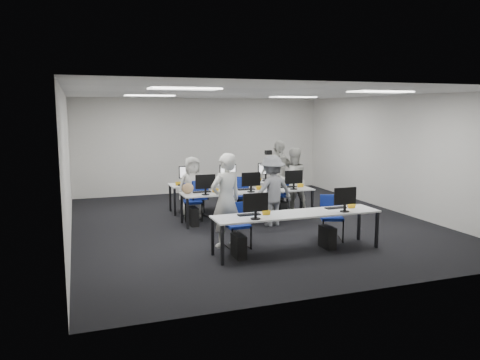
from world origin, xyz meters
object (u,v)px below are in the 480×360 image
object	(u,v)px
student_1	(293,180)
student_2	(193,187)
chair_2	(193,209)
student_3	(278,176)
chair_7	(282,200)
chair_1	(331,226)
chair_6	(236,202)
photographer	(272,191)
chair_3	(240,204)
desk_front	(297,216)
chair_5	(197,205)
desk_mid	(248,193)
chair_4	(283,202)
student_0	(226,200)
chair_0	(238,234)

from	to	relation	value
student_1	student_2	distance (m)	2.58
chair_2	student_3	xyz separation A→B (m)	(2.30, 0.15, 0.66)
chair_7	chair_1	bearing A→B (deg)	-79.35
chair_7	student_2	world-z (taller)	student_2
chair_6	student_2	bearing A→B (deg)	179.26
photographer	chair_3	bearing A→B (deg)	-82.19
desk_front	chair_5	xyz separation A→B (m)	(-1.07, 3.39, -0.38)
desk_mid	chair_2	size ratio (longest dim) A/B	3.68
chair_4	chair_5	size ratio (longest dim) A/B	0.93
chair_1	chair_7	xyz separation A→B (m)	(0.25, 2.98, -0.02)
desk_front	chair_4	xyz separation A→B (m)	(1.20, 3.21, -0.40)
desk_front	chair_4	size ratio (longest dim) A/B	3.66
chair_4	desk_front	bearing A→B (deg)	-91.89
chair_1	chair_5	distance (m)	3.57
desk_front	student_0	distance (m)	1.39
chair_1	desk_mid	bearing A→B (deg)	136.30
chair_2	chair_4	size ratio (longest dim) A/B	0.99
chair_1	chair_4	bearing A→B (deg)	106.62
desk_mid	chair_0	bearing A→B (deg)	-115.78
chair_7	photographer	distance (m)	1.82
chair_4	chair_6	distance (m)	1.24
photographer	chair_4	bearing A→B (deg)	-133.43
student_1	chair_3	bearing A→B (deg)	-0.05
chair_4	chair_5	distance (m)	2.28
student_0	desk_mid	bearing A→B (deg)	-138.00
student_0	chair_7	bearing A→B (deg)	-147.78
desk_front	student_2	world-z (taller)	student_2
student_2	photographer	bearing A→B (deg)	-45.10
chair_1	student_0	world-z (taller)	student_0
student_1	chair_4	bearing A→B (deg)	-26.39
chair_3	photographer	size ratio (longest dim) A/B	0.59
chair_7	student_0	xyz separation A→B (m)	(-2.42, -2.73, 0.64)
chair_6	student_0	world-z (taller)	student_0
chair_2	chair_4	distance (m)	2.43
chair_3	chair_6	size ratio (longest dim) A/B	1.04
chair_5	chair_7	bearing A→B (deg)	-13.31
desk_mid	chair_4	xyz separation A→B (m)	(1.20, 0.61, -0.40)
chair_5	student_2	world-z (taller)	student_2
student_0	chair_6	bearing A→B (deg)	-128.65
chair_5	student_2	xyz separation A→B (m)	(-0.10, -0.01, 0.45)
student_1	photographer	distance (m)	1.51
desk_front	chair_7	distance (m)	3.72
student_2	desk_mid	bearing A→B (deg)	-36.66
chair_7	photographer	world-z (taller)	photographer
chair_6	chair_2	bearing A→B (deg)	-170.10
student_3	student_2	bearing A→B (deg)	169.33
chair_0	student_1	bearing A→B (deg)	44.51
chair_2	photographer	xyz separation A→B (m)	(1.58, -1.13, 0.53)
desk_front	student_2	bearing A→B (deg)	109.02
chair_1	chair_6	xyz separation A→B (m)	(-1.02, 3.03, 0.01)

